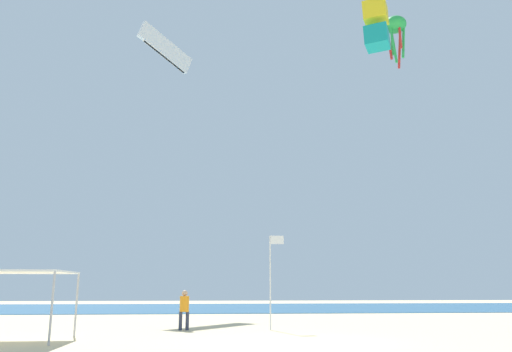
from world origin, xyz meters
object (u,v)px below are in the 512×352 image
at_px(person_leftmost, 184,307).
at_px(kite_octopus_green, 395,27).
at_px(kite_parafoil_white, 165,49).
at_px(kite_box_yellow, 376,25).
at_px(canopy_tent, 22,274).
at_px(banner_flag, 272,273).

xyz_separation_m(person_leftmost, kite_octopus_green, (15.83, 14.99, 21.71)).
relative_size(person_leftmost, kite_parafoil_white, 0.37).
bearing_deg(kite_box_yellow, canopy_tent, -30.90).
xyz_separation_m(canopy_tent, kite_parafoil_white, (2.17, 20.59, 18.68)).
bearing_deg(kite_octopus_green, kite_parafoil_white, 70.17).
bearing_deg(canopy_tent, banner_flag, 21.85).
height_order(banner_flag, kite_box_yellow, kite_box_yellow).
height_order(person_leftmost, kite_parafoil_white, kite_parafoil_white).
relative_size(banner_flag, kite_box_yellow, 1.28).
height_order(canopy_tent, kite_octopus_green, kite_octopus_green).
xyz_separation_m(canopy_tent, kite_box_yellow, (16.06, 9.77, 15.37)).
relative_size(canopy_tent, kite_box_yellow, 1.00).
distance_m(canopy_tent, banner_flag, 9.35).
distance_m(kite_box_yellow, kite_parafoil_white, 17.90).
bearing_deg(kite_octopus_green, kite_box_yellow, 137.09).
xyz_separation_m(person_leftmost, banner_flag, (3.55, -0.27, 1.36)).
bearing_deg(kite_box_yellow, kite_parafoil_white, -100.14).
bearing_deg(person_leftmost, kite_box_yellow, -166.43).
bearing_deg(canopy_tent, kite_octopus_green, 41.78).
height_order(kite_octopus_green, kite_box_yellow, kite_octopus_green).
bearing_deg(kite_parafoil_white, banner_flag, -108.64).
bearing_deg(kite_box_yellow, banner_flag, -21.76).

